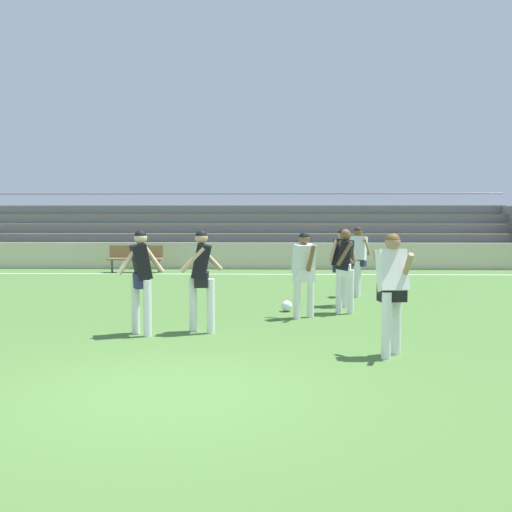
% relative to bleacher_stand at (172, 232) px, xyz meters
% --- Properties ---
extents(ground_plane, '(160.00, 160.00, 0.00)m').
position_rel_bleacher_stand_xyz_m(ground_plane, '(2.89, -17.45, -1.24)').
color(ground_plane, '#477033').
extents(field_line_sideline, '(44.00, 0.12, 0.01)m').
position_rel_bleacher_stand_xyz_m(field_line_sideline, '(2.89, -4.67, -1.23)').
color(field_line_sideline, white).
rests_on(field_line_sideline, ground).
extents(sideline_wall, '(48.00, 0.16, 0.93)m').
position_rel_bleacher_stand_xyz_m(sideline_wall, '(2.89, -2.80, -0.77)').
color(sideline_wall, beige).
rests_on(sideline_wall, ground).
extents(bleacher_stand, '(27.73, 3.94, 2.85)m').
position_rel_bleacher_stand_xyz_m(bleacher_stand, '(0.00, 0.00, 0.00)').
color(bleacher_stand, '#897051').
rests_on(bleacher_stand, ground).
extents(bench_near_bin, '(1.80, 0.40, 0.90)m').
position_rel_bleacher_stand_xyz_m(bench_near_bin, '(-0.52, -4.18, -0.69)').
color(bench_near_bin, olive).
rests_on(bench_near_bin, ground).
extents(player_dark_wide_right, '(0.39, 0.51, 1.65)m').
position_rel_bleacher_stand_xyz_m(player_dark_wide_right, '(5.47, -12.20, -0.25)').
color(player_dark_wide_right, white).
rests_on(player_dark_wide_right, ground).
extents(player_dark_trailing_run, '(0.67, 0.48, 1.64)m').
position_rel_bleacher_stand_xyz_m(player_dark_trailing_run, '(5.53, -11.28, -0.27)').
color(player_dark_trailing_run, white).
rests_on(player_dark_trailing_run, ground).
extents(player_white_challenging, '(0.47, 0.61, 1.61)m').
position_rel_bleacher_stand_xyz_m(player_white_challenging, '(4.64, -12.77, -0.28)').
color(player_white_challenging, white).
rests_on(player_white_challenging, ground).
extents(player_white_pressing_high, '(0.62, 0.45, 1.65)m').
position_rel_bleacher_stand_xyz_m(player_white_pressing_high, '(6.06, -9.82, -0.26)').
color(player_white_pressing_high, white).
rests_on(player_white_pressing_high, ground).
extents(player_white_wide_left, '(0.46, 0.65, 1.69)m').
position_rel_bleacher_stand_xyz_m(player_white_wide_left, '(5.68, -15.74, -0.23)').
color(player_white_wide_left, white).
rests_on(player_white_wide_left, ground).
extents(player_dark_dropping_back, '(0.71, 0.47, 1.69)m').
position_rel_bleacher_stand_xyz_m(player_dark_dropping_back, '(1.95, -14.38, -0.23)').
color(player_dark_dropping_back, white).
rests_on(player_dark_dropping_back, ground).
extents(player_dark_deep_cover, '(0.66, 0.45, 1.68)m').
position_rel_bleacher_stand_xyz_m(player_dark_deep_cover, '(2.89, -14.15, -0.23)').
color(player_dark_deep_cover, white).
rests_on(player_dark_deep_cover, ground).
extents(soccer_ball, '(0.22, 0.22, 0.22)m').
position_rel_bleacher_stand_xyz_m(soccer_ball, '(4.34, -12.02, -1.13)').
color(soccer_ball, white).
rests_on(soccer_ball, ground).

